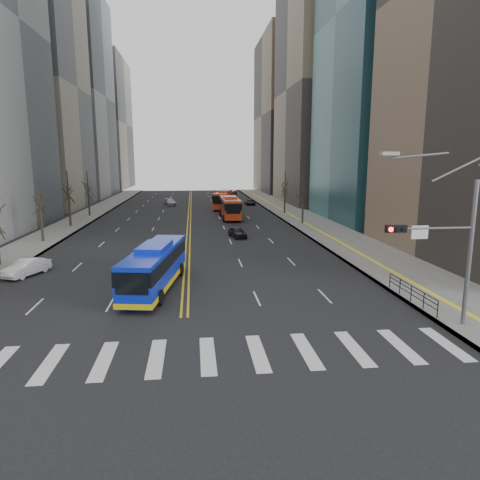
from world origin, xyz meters
name	(u,v)px	position (x,y,z in m)	size (l,w,h in m)	color
ground	(182,357)	(0.00, 0.00, 0.00)	(220.00, 220.00, 0.00)	black
sidewalk_right	(304,219)	(17.50, 45.00, 0.07)	(7.00, 130.00, 0.15)	gray
sidewalk_left	(75,222)	(-16.50, 45.00, 0.07)	(5.00, 130.00, 0.15)	gray
crosswalk	(182,356)	(0.00, 0.00, 0.01)	(26.70, 4.00, 0.01)	silver
centerline	(190,213)	(0.00, 55.00, 0.01)	(0.55, 100.00, 0.01)	gold
office_towers	(188,81)	(0.12, 68.51, 23.92)	(83.00, 134.00, 58.00)	gray
signal_mast	(446,240)	(13.77, 2.00, 4.86)	(5.37, 0.37, 9.39)	slate
pedestrian_railing	(411,291)	(14.30, 6.00, 0.82)	(0.06, 6.06, 1.02)	black
street_trees	(128,194)	(-7.18, 34.55, 4.87)	(35.20, 47.20, 7.60)	black
blue_bus	(155,265)	(-2.10, 10.99, 1.68)	(4.06, 11.17, 3.21)	#0C24BE
red_bus_near	(230,206)	(6.32, 47.41, 1.93)	(2.82, 10.90, 3.46)	red
red_bus_far	(225,198)	(6.62, 60.91, 1.91)	(5.39, 11.05, 3.43)	red
car_white	(27,267)	(-12.50, 15.62, 0.67)	(1.41, 4.04, 1.33)	silver
car_dark_mid	(237,232)	(5.75, 30.56, 0.62)	(1.47, 3.67, 1.25)	black
car_silver	(170,202)	(-3.93, 67.78, 0.65)	(1.82, 4.49, 1.30)	#A6A5AA
car_dark_far	(250,202)	(12.16, 67.25, 0.55)	(1.84, 3.99, 1.11)	black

